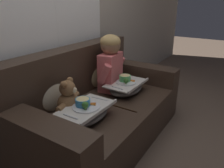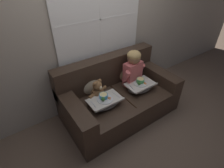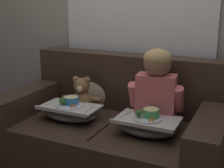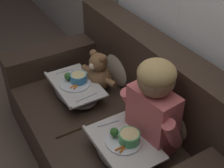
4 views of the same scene
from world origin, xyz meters
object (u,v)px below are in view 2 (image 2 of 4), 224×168
Objects in this scene: lap_tray_child at (140,86)px; child_figure at (133,67)px; throw_pillow_behind_teddy at (91,83)px; couch at (117,96)px; throw_pillow_behind_child at (125,71)px; teddy_bear at (98,91)px; lap_tray_teddy at (105,102)px.

child_figure is at bearing 90.12° from lap_tray_child.
throw_pillow_behind_teddy is at bearing 150.20° from lap_tray_child.
couch is 0.49m from throw_pillow_behind_child.
couch is 4.80× the size of throw_pillow_behind_child.
child_figure is 0.71m from teddy_bear.
couch is 2.93× the size of child_figure.
lap_tray_child is at bearing -89.92° from throw_pillow_behind_child.
throw_pillow_behind_teddy is at bearing 90.35° from teddy_bear.
throw_pillow_behind_child is at bearing 29.78° from lap_tray_teddy.
child_figure is at bearing -15.70° from throw_pillow_behind_teddy.
teddy_bear is at bearing 89.46° from lap_tray_teddy.
child_figure is (0.00, -0.19, 0.17)m from throw_pillow_behind_child.
child_figure reaches higher than throw_pillow_behind_child.
lap_tray_child is (0.00, -0.39, -0.10)m from throw_pillow_behind_child.
lap_tray_teddy is at bearing -90.54° from teddy_bear.
child_figure reaches higher than throw_pillow_behind_teddy.
throw_pillow_behind_teddy is at bearing 164.30° from child_figure.
lap_tray_child is (0.34, -0.16, 0.15)m from couch.
couch is at bearing -145.46° from throw_pillow_behind_child.
lap_tray_teddy is at bearing -155.48° from couch.
lap_tray_child is at bearing -89.88° from child_figure.
throw_pillow_behind_teddy is 0.63× the size of child_figure.
teddy_bear is (-0.68, -0.00, -0.20)m from child_figure.
lap_tray_teddy is (-0.34, -0.16, 0.15)m from couch.
teddy_bear is at bearing -179.72° from child_figure.
child_figure reaches higher than couch.
throw_pillow_behind_teddy is 0.73m from child_figure.
throw_pillow_behind_teddy is at bearing 180.00° from throw_pillow_behind_child.
lap_tray_teddy is (-0.68, -0.39, -0.10)m from throw_pillow_behind_child.
lap_tray_teddy reaches higher than lap_tray_child.
child_figure is at bearing -89.96° from throw_pillow_behind_child.
lap_tray_child is 0.68m from lap_tray_teddy.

